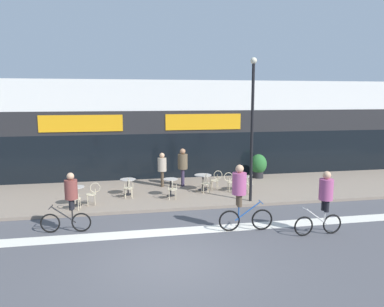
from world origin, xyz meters
TOP-DOWN VIEW (x-y plane):
  - ground_plane at (0.00, 0.00)m, footprint 120.00×120.00m
  - sidewalk_slab at (0.00, 7.25)m, footprint 40.00×5.50m
  - storefront_facade at (0.00, 11.96)m, footprint 40.00×4.06m
  - bike_lane_stripe at (0.00, 2.29)m, footprint 36.00×0.70m
  - bistro_table_0 at (-3.02, 5.62)m, footprint 0.63×0.63m
  - bistro_table_1 at (-0.97, 6.95)m, footprint 0.69×0.69m
  - bistro_table_2 at (0.86, 6.39)m, footprint 0.64×0.64m
  - bistro_table_3 at (2.49, 7.13)m, footprint 0.80×0.80m
  - bistro_table_4 at (4.28, 6.60)m, footprint 0.60×0.60m
  - cafe_chair_0_near at (-3.03, 5.00)m, footprint 0.45×0.60m
  - cafe_chair_0_side at (-2.40, 5.63)m, footprint 0.59×0.43m
  - cafe_chair_1_near at (-0.96, 6.32)m, footprint 0.44×0.59m
  - cafe_chair_2_near at (0.85, 5.76)m, footprint 0.45×0.60m
  - cafe_chair_3_near at (2.49, 6.50)m, footprint 0.41×0.58m
  - cafe_chair_3_side at (3.11, 7.12)m, footprint 0.59×0.42m
  - cafe_chair_4_near at (4.29, 5.98)m, footprint 0.43×0.59m
  - cafe_chair_4_side at (3.65, 6.60)m, footprint 0.58×0.41m
  - planter_pot at (6.00, 9.19)m, footprint 0.88×0.88m
  - lamp_post at (4.04, 4.95)m, footprint 0.26×0.26m
  - cyclist_0 at (-2.94, 2.91)m, footprint 1.65×0.53m
  - cyclist_1 at (2.60, 1.95)m, footprint 1.83×0.55m
  - cyclist_2 at (5.13, 1.12)m, footprint 1.67×0.48m
  - pedestrian_near_end at (0.71, 8.23)m, footprint 0.46×0.46m
  - pedestrian_far_end at (1.70, 8.15)m, footprint 0.54×0.54m

SIDE VIEW (x-z plane):
  - ground_plane at x=0.00m, z-range 0.00..0.00m
  - bike_lane_stripe at x=0.00m, z-range 0.00..0.01m
  - sidewalk_slab at x=0.00m, z-range 0.00..0.12m
  - bistro_table_4 at x=4.28m, z-range 0.26..0.97m
  - bistro_table_1 at x=-0.97m, z-range 0.27..0.98m
  - cafe_chair_0_near at x=-3.03m, z-range 0.19..1.09m
  - cafe_chair_0_side at x=-2.40m, z-range 0.19..1.09m
  - cafe_chair_1_near at x=-0.96m, z-range 0.19..1.09m
  - cafe_chair_2_near at x=0.85m, z-range 0.19..1.09m
  - cafe_chair_3_near at x=2.49m, z-range 0.19..1.09m
  - cafe_chair_3_side at x=3.11m, z-range 0.19..1.09m
  - cafe_chair_4_near at x=4.29m, z-range 0.19..1.09m
  - cafe_chair_4_side at x=3.65m, z-range 0.19..1.09m
  - bistro_table_3 at x=2.49m, z-range 0.28..1.01m
  - bistro_table_2 at x=0.86m, z-range 0.28..1.04m
  - bistro_table_0 at x=-3.02m, z-range 0.28..1.05m
  - planter_pot at x=6.00m, z-range 0.16..1.44m
  - pedestrian_near_end at x=0.71m, z-range 0.28..1.93m
  - cyclist_0 at x=-2.94m, z-range 0.16..2.17m
  - pedestrian_far_end at x=1.70m, z-range 0.29..2.13m
  - cyclist_2 at x=5.13m, z-range 0.19..2.29m
  - cyclist_1 at x=2.60m, z-range 0.19..2.44m
  - storefront_facade at x=0.00m, z-range -0.01..5.30m
  - lamp_post at x=4.04m, z-range 0.53..6.40m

